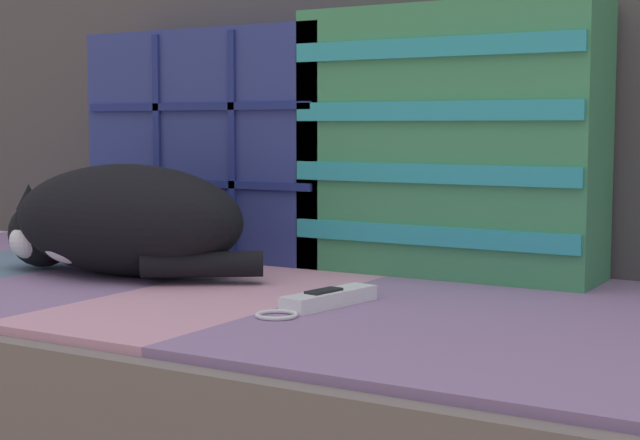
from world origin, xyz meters
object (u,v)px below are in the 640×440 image
at_px(throw_pillow_striped, 449,142).
at_px(game_remote_far, 325,300).
at_px(sleeping_cat, 118,222).
at_px(throw_pillow_quilted, 219,144).

bearing_deg(throw_pillow_striped, game_remote_far, -93.97).
bearing_deg(sleeping_cat, game_remote_far, -9.57).
xyz_separation_m(throw_pillow_quilted, sleeping_cat, (0.00, -0.25, -0.11)).
bearing_deg(game_remote_far, sleeping_cat, 170.43).
height_order(throw_pillow_quilted, game_remote_far, throw_pillow_quilted).
bearing_deg(game_remote_far, throw_pillow_quilted, 141.06).
xyz_separation_m(throw_pillow_striped, game_remote_far, (-0.02, -0.31, -0.18)).
height_order(sleeping_cat, game_remote_far, sleeping_cat).
height_order(throw_pillow_striped, sleeping_cat, throw_pillow_striped).
distance_m(throw_pillow_striped, sleeping_cat, 0.49).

